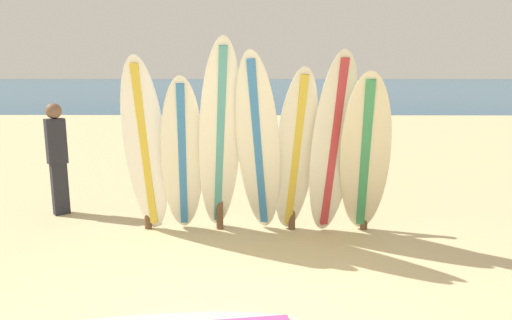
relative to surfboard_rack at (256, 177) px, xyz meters
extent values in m
cube|color=navy|center=(-0.13, 55.23, -0.68)|extent=(120.00, 80.00, 0.01)
cylinder|color=brown|center=(-1.40, 0.00, -0.14)|extent=(0.09, 0.09, 1.10)
cylinder|color=brown|center=(-0.47, 0.00, -0.14)|extent=(0.09, 0.09, 1.10)
cylinder|color=brown|center=(0.47, 0.00, -0.14)|extent=(0.09, 0.09, 1.10)
cylinder|color=brown|center=(1.40, 0.00, -0.14)|extent=(0.09, 0.09, 1.10)
cylinder|color=brown|center=(0.00, 0.00, 0.26)|extent=(2.91, 0.08, 0.08)
ellipsoid|color=white|center=(-1.32, -0.29, 0.42)|extent=(0.52, 0.71, 2.21)
cube|color=gold|center=(-1.32, -0.29, 0.42)|extent=(0.10, 0.66, 2.04)
ellipsoid|color=silver|center=(-0.87, -0.32, 0.31)|extent=(0.64, 0.95, 1.99)
cube|color=#3372B2|center=(-0.87, -0.32, 0.31)|extent=(0.23, 0.83, 1.84)
ellipsoid|color=white|center=(-0.42, -0.37, 0.51)|extent=(0.70, 1.21, 2.40)
cube|color=teal|center=(-0.42, -0.37, 0.51)|extent=(0.29, 1.06, 2.22)
ellipsoid|color=silver|center=(0.04, -0.41, 0.44)|extent=(0.67, 1.12, 2.26)
cube|color=#3372B2|center=(0.04, -0.41, 0.44)|extent=(0.25, 0.99, 2.09)
ellipsoid|color=silver|center=(0.48, -0.28, 0.36)|extent=(0.64, 0.83, 2.09)
cube|color=gold|center=(0.48, -0.28, 0.36)|extent=(0.23, 0.71, 1.93)
ellipsoid|color=silver|center=(0.92, -0.33, 0.45)|extent=(0.64, 0.78, 2.27)
cube|color=#B73338|center=(0.92, -0.33, 0.45)|extent=(0.21, 0.67, 2.09)
ellipsoid|color=beige|center=(1.28, -0.43, 0.33)|extent=(0.74, 1.10, 2.04)
cube|color=#388C59|center=(1.28, -0.43, 0.33)|extent=(0.26, 0.95, 1.89)
cube|color=#26262D|center=(-2.80, 0.61, -0.32)|extent=(0.25, 0.24, 0.74)
cube|color=#26262D|center=(-2.80, 0.61, 0.37)|extent=(0.30, 0.28, 0.63)
sphere|color=brown|center=(-2.80, 0.61, 0.79)|extent=(0.21, 0.21, 0.21)
cube|color=#B22D28|center=(6.37, 31.82, -0.50)|extent=(2.67, 2.06, 0.35)
cube|color=silver|center=(6.37, 31.82, -0.15)|extent=(1.13, 1.07, 0.36)
camera|label=1|loc=(0.06, -5.77, 1.36)|focal=32.62mm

